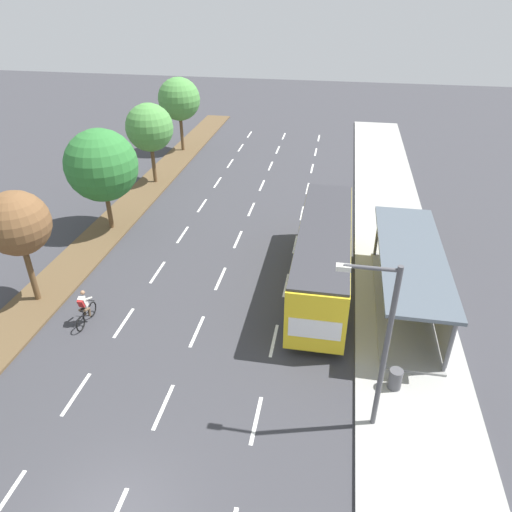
{
  "coord_description": "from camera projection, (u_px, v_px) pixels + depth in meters",
  "views": [
    {
      "loc": [
        5.55,
        -7.08,
        13.74
      ],
      "look_at": [
        1.8,
        13.84,
        1.2
      ],
      "focal_mm": 33.2,
      "sensor_mm": 36.0,
      "label": 1
    }
  ],
  "objects": [
    {
      "name": "streetlight",
      "position": [
        382.0,
        340.0,
        14.89
      ],
      "size": [
        1.91,
        0.24,
        6.5
      ],
      "color": "#4C4C51",
      "rests_on": "sidewalk_right"
    },
    {
      "name": "median_strip",
      "position": [
        125.0,
        212.0,
        32.02
      ],
      "size": [
        2.6,
        52.0,
        0.12
      ],
      "primitive_type": "cube",
      "color": "brown",
      "rests_on": "ground"
    },
    {
      "name": "median_tree_fifth",
      "position": [
        179.0,
        99.0,
        41.02
      ],
      "size": [
        3.64,
        3.64,
        6.34
      ],
      "color": "brown",
      "rests_on": "median_strip"
    },
    {
      "name": "bus_shelter",
      "position": [
        414.0,
        275.0,
        21.89
      ],
      "size": [
        2.9,
        9.76,
        2.86
      ],
      "color": "gray",
      "rests_on": "sidewalk_right"
    },
    {
      "name": "lane_divider_right",
      "position": [
        295.0,
        244.0,
        28.21
      ],
      "size": [
        0.14,
        46.2,
        0.01
      ],
      "color": "white",
      "rests_on": "ground"
    },
    {
      "name": "trash_bin",
      "position": [
        395.0,
        379.0,
        17.97
      ],
      "size": [
        0.52,
        0.52,
        0.85
      ],
      "primitive_type": "cylinder",
      "color": "#4C4C51",
      "rests_on": "sidewalk_right"
    },
    {
      "name": "sidewalk_right",
      "position": [
        392.0,
        233.0,
        29.34
      ],
      "size": [
        4.5,
        52.0,
        0.15
      ],
      "primitive_type": "cube",
      "color": "#9E9E99",
      "rests_on": "ground"
    },
    {
      "name": "median_tree_fourth",
      "position": [
        149.0,
        128.0,
        34.47
      ],
      "size": [
        3.47,
        3.47,
        5.92
      ],
      "color": "brown",
      "rests_on": "median_strip"
    },
    {
      "name": "median_tree_second",
      "position": [
        17.0,
        224.0,
        21.19
      ],
      "size": [
        2.97,
        2.97,
        5.61
      ],
      "color": "brown",
      "rests_on": "median_strip"
    },
    {
      "name": "cyclist",
      "position": [
        85.0,
        309.0,
        21.42
      ],
      "size": [
        0.46,
        1.82,
        1.71
      ],
      "color": "black",
      "rests_on": "ground"
    },
    {
      "name": "bus",
      "position": [
        323.0,
        251.0,
        23.39
      ],
      "size": [
        2.54,
        11.29,
        3.37
      ],
      "color": "yellow",
      "rests_on": "ground"
    },
    {
      "name": "lane_divider_center",
      "position": [
        238.0,
        239.0,
        28.74
      ],
      "size": [
        0.14,
        46.2,
        0.01
      ],
      "color": "white",
      "rests_on": "ground"
    },
    {
      "name": "lane_divider_left",
      "position": [
        183.0,
        235.0,
        29.28
      ],
      "size": [
        0.14,
        46.2,
        0.01
      ],
      "color": "white",
      "rests_on": "ground"
    },
    {
      "name": "median_tree_third",
      "position": [
        101.0,
        165.0,
        27.84
      ],
      "size": [
        4.29,
        4.29,
        6.21
      ],
      "color": "brown",
      "rests_on": "median_strip"
    }
  ]
}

